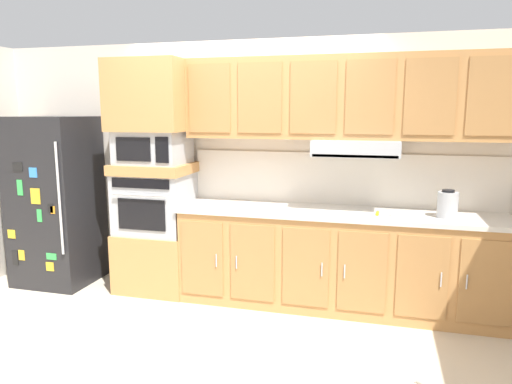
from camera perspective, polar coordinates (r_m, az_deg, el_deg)
The scene contains 14 objects.
ground_plane at distance 4.13m, azimuth -4.82°, elevation -16.30°, with size 9.60×9.60×0.00m, color beige.
back_kitchen_wall at distance 4.80m, azimuth -0.55°, elevation 3.05°, with size 6.20×0.12×2.50m, color beige.
refrigerator at distance 5.39m, azimuth -23.10°, elevation -0.97°, with size 0.76×0.73×1.76m.
oven_base_cabinet at distance 5.00m, azimuth -11.85°, elevation -8.05°, with size 0.74×0.62×0.60m, color #B77F47.
built_in_oven at distance 4.85m, azimuth -12.11°, elevation -1.29°, with size 0.70×0.62×0.60m.
appliance_mid_shelf at distance 4.80m, azimuth -12.25°, elevation 2.82°, with size 0.74×0.62×0.10m, color #B77F47.
microwave at distance 4.77m, azimuth -12.35°, elevation 5.32°, with size 0.64×0.54×0.32m.
appliance_upper_cabinet at distance 4.76m, azimuth -12.56°, elevation 11.33°, with size 0.74×0.62×0.68m, color #B77F47.
lower_cabinet_run at distance 4.46m, azimuth 9.75°, elevation -8.28°, with size 2.91×0.63×0.88m.
countertop_slab at distance 4.34m, azimuth 9.93°, elevation -2.49°, with size 2.95×0.64×0.04m, color beige.
backsplash_panel at distance 4.58m, azimuth 10.36°, elevation 1.56°, with size 2.95×0.02×0.50m, color silver.
upper_cabinet_with_hood at distance 4.37m, azimuth 10.59°, elevation 10.79°, with size 2.91×0.48×0.88m.
screwdriver at distance 4.23m, azimuth 14.67°, elevation -2.52°, with size 0.13×0.12×0.03m.
electric_kettle at distance 4.29m, azimuth 22.24°, elevation -1.40°, with size 0.17×0.17×0.24m.
Camera 1 is at (1.28, -3.48, 1.81)m, focal length 32.94 mm.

